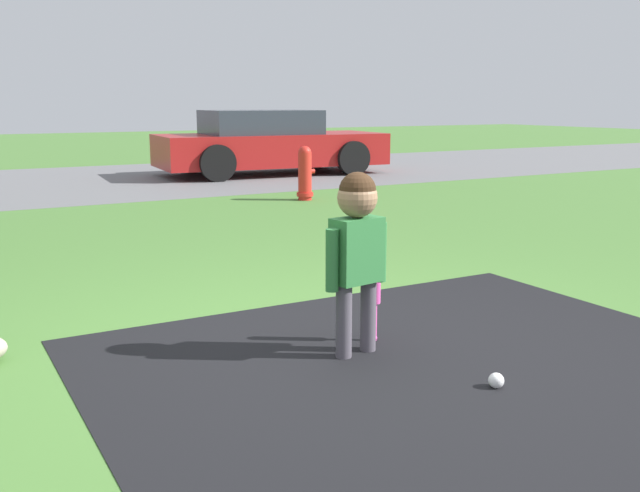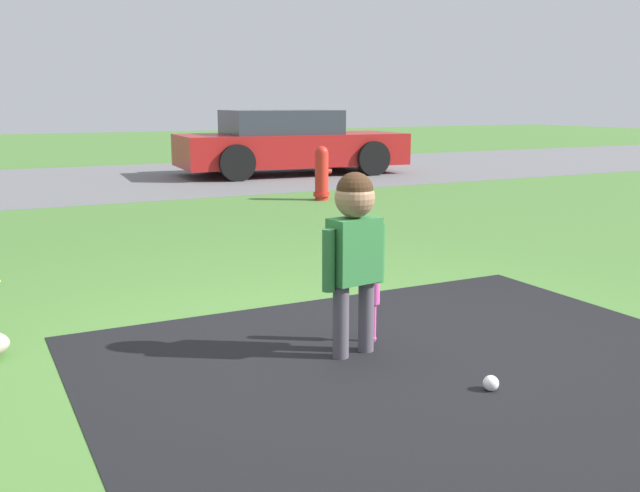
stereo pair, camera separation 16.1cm
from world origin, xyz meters
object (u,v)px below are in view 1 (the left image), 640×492
at_px(baseball_bat, 375,283).
at_px(parked_car, 269,144).
at_px(sports_ball, 496,381).
at_px(fire_hydrant, 305,174).
at_px(child, 357,238).

height_order(baseball_bat, parked_car, parked_car).
xyz_separation_m(sports_ball, fire_hydrant, (2.36, 6.37, 0.33)).
bearing_deg(fire_hydrant, sports_ball, -110.36).
xyz_separation_m(child, baseball_bat, (0.21, 0.13, -0.30)).
bearing_deg(child, parked_car, 58.62).
bearing_deg(sports_ball, baseball_bat, 98.59).
xyz_separation_m(baseball_bat, fire_hydrant, (2.49, 5.51, 0.02)).
relative_size(baseball_bat, fire_hydrant, 0.71).
bearing_deg(sports_ball, fire_hydrant, 69.64).
relative_size(fire_hydrant, parked_car, 0.17).
bearing_deg(baseball_bat, parked_car, 68.25).
height_order(baseball_bat, fire_hydrant, fire_hydrant).
height_order(fire_hydrant, parked_car, parked_car).
bearing_deg(child, baseball_bat, 23.73).
bearing_deg(parked_car, sports_ball, -104.71).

